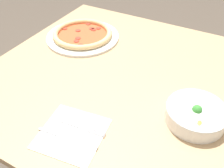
{
  "coord_description": "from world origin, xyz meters",
  "views": [
    {
      "loc": [
        0.73,
        0.37,
        1.37
      ],
      "look_at": [
        0.1,
        0.02,
        0.76
      ],
      "focal_mm": 40.0,
      "sensor_mm": 36.0,
      "label": 1
    }
  ],
  "objects_px": {
    "pizza": "(83,35)",
    "bowl": "(196,114)",
    "fork": "(77,126)",
    "knife": "(65,137)"
  },
  "relations": [
    {
      "from": "pizza",
      "to": "fork",
      "type": "distance_m",
      "value": 0.58
    },
    {
      "from": "knife",
      "to": "fork",
      "type": "bearing_deg",
      "value": 76.35
    },
    {
      "from": "bowl",
      "to": "fork",
      "type": "distance_m",
      "value": 0.39
    },
    {
      "from": "bowl",
      "to": "fork",
      "type": "bearing_deg",
      "value": -56.93
    },
    {
      "from": "pizza",
      "to": "fork",
      "type": "xyz_separation_m",
      "value": [
        0.49,
        0.3,
        -0.01
      ]
    },
    {
      "from": "bowl",
      "to": "pizza",
      "type": "bearing_deg",
      "value": -113.95
    },
    {
      "from": "bowl",
      "to": "fork",
      "type": "relative_size",
      "value": 1.01
    },
    {
      "from": "pizza",
      "to": "bowl",
      "type": "height_order",
      "value": "bowl"
    },
    {
      "from": "fork",
      "to": "knife",
      "type": "relative_size",
      "value": 0.96
    },
    {
      "from": "pizza",
      "to": "bowl",
      "type": "xyz_separation_m",
      "value": [
        0.28,
        0.63,
        0.02
      ]
    }
  ]
}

